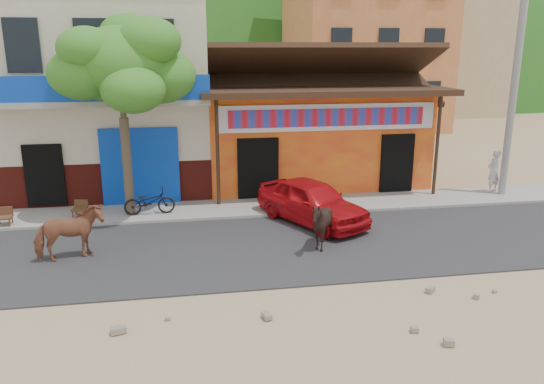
{
  "coord_description": "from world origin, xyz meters",
  "views": [
    {
      "loc": [
        -2.9,
        -10.5,
        5.16
      ],
      "look_at": [
        -0.59,
        3.0,
        1.4
      ],
      "focal_mm": 35.0,
      "sensor_mm": 36.0,
      "label": 1
    }
  ],
  "objects": [
    {
      "name": "dance_club",
      "position": [
        2.0,
        10.0,
        1.8
      ],
      "size": [
        8.0,
        6.0,
        3.6
      ],
      "primitive_type": "cube",
      "color": "orange",
      "rests_on": "ground"
    },
    {
      "name": "tree",
      "position": [
        -4.6,
        5.8,
        3.12
      ],
      "size": [
        3.0,
        3.0,
        6.0
      ],
      "primitive_type": null,
      "color": "#2D721E",
      "rests_on": "sidewalk"
    },
    {
      "name": "cow_tan",
      "position": [
        -5.76,
        2.48,
        0.72
      ],
      "size": [
        1.77,
        1.24,
        1.37
      ],
      "primitive_type": "imported",
      "rotation": [
        0.0,
        0.0,
        1.91
      ],
      "color": "#9A5B3D",
      "rests_on": "road"
    },
    {
      "name": "ground",
      "position": [
        0.0,
        0.0,
        0.0
      ],
      "size": [
        120.0,
        120.0,
        0.0
      ],
      "primitive_type": "plane",
      "color": "#9E825B",
      "rests_on": "ground"
    },
    {
      "name": "apartment_front",
      "position": [
        9.0,
        24.0,
        6.0
      ],
      "size": [
        9.0,
        9.0,
        12.0
      ],
      "primitive_type": "cube",
      "color": "#CC723F",
      "rests_on": "ground"
    },
    {
      "name": "pedestrian",
      "position": [
        8.0,
        6.31,
        0.89
      ],
      "size": [
        0.65,
        0.54,
        1.54
      ],
      "primitive_type": "imported",
      "rotation": [
        0.0,
        0.0,
        3.5
      ],
      "color": "silver",
      "rests_on": "sidewalk"
    },
    {
      "name": "road",
      "position": [
        0.0,
        2.5,
        0.02
      ],
      "size": [
        60.0,
        5.0,
        0.04
      ],
      "primitive_type": "cube",
      "color": "#28282B",
      "rests_on": "ground"
    },
    {
      "name": "cafe_chair_right",
      "position": [
        -6.12,
        5.86,
        0.56
      ],
      "size": [
        0.47,
        0.47,
        0.88
      ],
      "primitive_type": null,
      "rotation": [
        0.0,
        0.0,
        -0.16
      ],
      "color": "#493018",
      "rests_on": "sidewalk"
    },
    {
      "name": "apartment_rear",
      "position": [
        18.0,
        30.0,
        5.0
      ],
      "size": [
        8.0,
        8.0,
        10.0
      ],
      "primitive_type": "cube",
      "color": "tan",
      "rests_on": "ground"
    },
    {
      "name": "sidewalk",
      "position": [
        0.0,
        6.0,
        0.06
      ],
      "size": [
        60.0,
        2.0,
        0.12
      ],
      "primitive_type": "cube",
      "color": "gray",
      "rests_on": "ground"
    },
    {
      "name": "cow_dark",
      "position": [
        0.57,
        2.16,
        0.7
      ],
      "size": [
        1.49,
        1.41,
        1.33
      ],
      "primitive_type": "imported",
      "rotation": [
        0.0,
        0.0,
        -1.24
      ],
      "color": "black",
      "rests_on": "road"
    },
    {
      "name": "scooter",
      "position": [
        -4.0,
        5.67,
        0.53
      ],
      "size": [
        1.58,
        0.64,
        0.81
      ],
      "primitive_type": "imported",
      "rotation": [
        0.0,
        0.0,
        1.63
      ],
      "color": "black",
      "rests_on": "sidewalk"
    },
    {
      "name": "red_car",
      "position": [
        0.84,
        4.28,
        0.7
      ],
      "size": [
        3.21,
        4.14,
        1.32
      ],
      "primitive_type": "imported",
      "rotation": [
        0.0,
        0.0,
        0.5
      ],
      "color": "red",
      "rests_on": "road"
    },
    {
      "name": "cafe_chair_left",
      "position": [
        -8.15,
        5.3,
        0.6
      ],
      "size": [
        0.47,
        0.47,
        0.95
      ],
      "primitive_type": null,
      "rotation": [
        0.0,
        0.0,
        0.07
      ],
      "color": "#532E1B",
      "rests_on": "sidewalk"
    },
    {
      "name": "cafe_building",
      "position": [
        -5.5,
        10.0,
        3.5
      ],
      "size": [
        7.0,
        6.0,
        7.0
      ],
      "primitive_type": "cube",
      "color": "beige",
      "rests_on": "ground"
    },
    {
      "name": "utility_pole",
      "position": [
        8.2,
        6.0,
        4.12
      ],
      "size": [
        0.24,
        0.24,
        8.0
      ],
      "primitive_type": "cylinder",
      "color": "gray",
      "rests_on": "sidewalk"
    }
  ]
}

